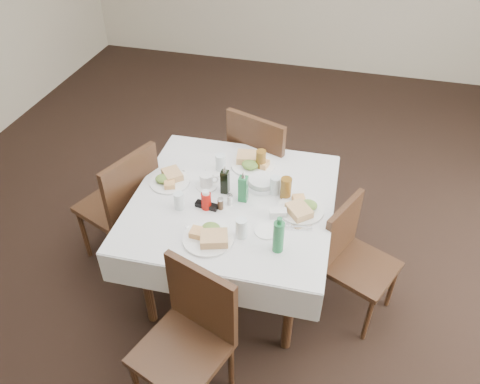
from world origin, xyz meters
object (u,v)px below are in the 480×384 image
Objects in this scene: water_n at (221,163)px; water_w at (179,201)px; dining_table at (233,209)px; ketchup_bottle at (206,200)px; water_s at (241,228)px; coffee_mug at (207,181)px; oil_cruet_dark at (225,181)px; chair_south at (191,332)px; green_bottle at (278,236)px; chair_east at (352,254)px; bread_basket at (262,183)px; water_e at (275,185)px; chair_west at (125,201)px; oil_cruet_green at (243,188)px; chair_north at (263,160)px.

water_n is 0.44m from water_w.
ketchup_bottle reaches higher than dining_table.
water_w is at bearing 162.03° from water_s.
water_n is at bearing 79.00° from coffee_mug.
oil_cruet_dark is at bearing 69.47° from ketchup_bottle.
water_s is (0.14, 0.51, 0.31)m from chair_south.
ketchup_bottle is at bearing 154.41° from green_bottle.
chair_east is 6.30× the size of ketchup_bottle.
water_n is 0.63m from water_s.
water_n is at bearing 93.55° from ketchup_bottle.
chair_south is at bearing -98.85° from bread_basket.
water_e is (0.39, -0.14, -0.00)m from water_n.
water_s is at bearing -104.04° from water_e.
oil_cruet_green reaches higher than chair_west.
coffee_mug reaches higher than dining_table.
water_n is 0.57× the size of oil_cruet_green.
oil_cruet_green is 0.27m from coffee_mug.
oil_cruet_green is 0.46m from green_bottle.
water_s is at bearing -77.33° from oil_cruet_green.
water_n is 0.54× the size of green_bottle.
green_bottle is (0.64, -0.19, 0.05)m from water_w.
oil_cruet_dark reaches higher than chair_west.
chair_south is at bearing -47.41° from chair_west.
chair_north reaches higher than water_e.
chair_west is 0.72m from ketchup_bottle.
chair_west reaches higher than coffee_mug.
chair_east is 0.65m from water_e.
oil_cruet_dark is at bearing 44.37° from water_w.
oil_cruet_green is 1.55× the size of coffee_mug.
chair_west is at bearing 158.77° from water_w.
dining_table is 0.36m from water_s.
oil_cruet_dark reaches higher than water_e.
water_w is at bearing -21.23° from chair_west.
chair_south is at bearing -133.49° from chair_east.
oil_cruet_green is at bearing -87.84° from chair_north.
dining_table is 0.83m from chair_south.
dining_table is 11.39× the size of water_w.
oil_cruet_green is at bearing 25.94° from water_w.
water_w is (-1.06, -0.17, 0.35)m from chair_east.
chair_west is 0.72m from water_n.
chair_north is at bearing 67.05° from water_n.
oil_cruet_dark reaches higher than coffee_mug.
water_s reaches higher than chair_east.
green_bottle reaches higher than chair_east.
bread_basket is at bearing 156.67° from water_e.
green_bottle is at bearing -45.11° from dining_table.
chair_west is 4.35× the size of oil_cruet_green.
chair_north is 1.53m from chair_south.
water_s is (0.29, -0.56, -0.00)m from water_n.
water_s is 0.41m from oil_cruet_dark.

